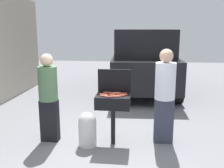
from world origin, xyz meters
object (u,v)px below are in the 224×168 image
Objects in this scene: hot_dog_4 at (116,94)px; hot_dog_11 at (114,96)px; hot_dog_1 at (111,94)px; hot_dog_6 at (123,95)px; propane_tank at (87,129)px; hot_dog_5 at (109,97)px; hot_dog_7 at (107,93)px; person_right at (165,93)px; parked_minivan at (143,60)px; hot_dog_8 at (117,97)px; bbq_grill at (113,103)px; hot_dog_13 at (121,96)px; hot_dog_3 at (103,94)px; hot_dog_9 at (114,93)px; hot_dog_2 at (104,95)px; hot_dog_10 at (117,93)px; hot_dog_12 at (123,93)px; hot_dog_0 at (104,96)px; person_left at (48,95)px.

hot_dog_11 is at bearing -96.84° from hot_dog_4.
hot_dog_6 is (0.22, 0.00, 0.00)m from hot_dog_1.
propane_tank is (-0.40, -0.12, -0.60)m from hot_dog_1.
hot_dog_5 is at bearing -97.95° from hot_dog_1.
person_right is at bearing 3.61° from hot_dog_7.
hot_dog_11 is 0.03× the size of parked_minivan.
hot_dog_8 is (0.04, -0.18, 0.00)m from hot_dog_4.
bbq_grill is 0.94m from person_right.
parked_minivan reaches higher than hot_dog_13.
person_right reaches higher than hot_dog_8.
propane_tank is at bearing -156.55° from hot_dog_3.
hot_dog_11 is at bearing -20.64° from hot_dog_3.
bbq_grill is 0.22m from hot_dog_8.
bbq_grill is 7.00× the size of hot_dog_6.
hot_dog_1 is 0.19m from hot_dog_13.
person_right is at bearing 7.04° from hot_dog_9.
hot_dog_6 is at bearing 5.90° from hot_dog_2.
hot_dog_10 is at bearing 63.58° from bbq_grill.
hot_dog_9 is at bearing -142.80° from hot_dog_10.
hot_dog_12 is at bearing 4.74° from hot_dog_9.
hot_dog_0 is at bearing -126.40° from hot_dog_9.
hot_dog_13 is at bearing 12.36° from hot_dog_11.
bbq_grill is at bearing 24.67° from person_right.
bbq_grill is at bearing -130.63° from hot_dog_4.
hot_dog_2 is at bearing 130.34° from hot_dog_5.
bbq_grill is 0.17m from hot_dog_4.
hot_dog_6 is at bearing 28.02° from person_right.
hot_dog_9 is 0.78m from propane_tank.
bbq_grill is 7.00× the size of hot_dog_1.
hot_dog_12 is at bearing 1.74° from person_left.
person_right is (0.83, 0.32, 0.00)m from hot_dog_8.
person_right reaches higher than bbq_grill.
hot_dog_8 is (-0.10, -0.13, 0.00)m from hot_dog_6.
hot_dog_10 is 0.08× the size of person_right.
hot_dog_11 reaches higher than propane_tank.
hot_dog_2 is at bearing 77.68° from parked_minivan.
hot_dog_8 is at bearing -41.27° from hot_dog_11.
hot_dog_13 is 0.03× the size of parked_minivan.
hot_dog_11 is (0.15, -0.21, 0.00)m from hot_dog_7.
hot_dog_2 is 0.67m from propane_tank.
hot_dog_2 is 0.16m from hot_dog_7.
hot_dog_13 is at bearing 24.63° from hot_dog_5.
hot_dog_5 is 4.40m from parked_minivan.
hot_dog_2 is 1.08m from person_right.
hot_dog_8 is 0.25m from hot_dog_10.
hot_dog_6 is at bearing -22.50° from hot_dog_7.
hot_dog_0 is 0.03× the size of parked_minivan.
parked_minivan reaches higher than hot_dog_4.
person_right is (1.03, 0.06, 0.00)m from hot_dog_7.
hot_dog_11 is at bearing -75.94° from bbq_grill.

